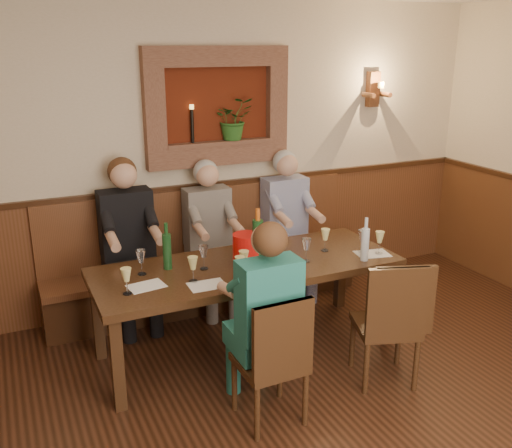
{
  "coord_description": "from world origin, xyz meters",
  "views": [
    {
      "loc": [
        -1.68,
        -1.96,
        2.41
      ],
      "look_at": [
        0.1,
        1.9,
        1.05
      ],
      "focal_mm": 40.0,
      "sensor_mm": 36.0,
      "label": 1
    }
  ],
  "objects": [
    {
      "name": "room_shell",
      "position": [
        0.0,
        0.0,
        1.89
      ],
      "size": [
        6.04,
        6.04,
        2.82
      ],
      "color": "beige",
      "rests_on": "ground"
    },
    {
      "name": "wainscoting",
      "position": [
        0.0,
        -0.0,
        0.59
      ],
      "size": [
        6.02,
        6.02,
        1.15
      ],
      "color": "#583219",
      "rests_on": "ground"
    },
    {
      "name": "wall_niche",
      "position": [
        0.24,
        2.94,
        1.81
      ],
      "size": [
        1.36,
        0.3,
        1.06
      ],
      "color": "#561B0C",
      "rests_on": "ground"
    },
    {
      "name": "wall_sconce",
      "position": [
        1.9,
        2.93,
        1.94
      ],
      "size": [
        0.25,
        0.2,
        0.35
      ],
      "color": "#583219",
      "rests_on": "ground"
    },
    {
      "name": "dining_table",
      "position": [
        0.0,
        1.85,
        0.68
      ],
      "size": [
        2.4,
        0.9,
        0.75
      ],
      "color": "black",
      "rests_on": "ground"
    },
    {
      "name": "bench",
      "position": [
        0.0,
        2.79,
        0.33
      ],
      "size": [
        3.0,
        0.45,
        1.11
      ],
      "color": "#381E0F",
      "rests_on": "ground"
    },
    {
      "name": "chair_near_left",
      "position": [
        -0.23,
        0.95,
        0.27
      ],
      "size": [
        0.42,
        0.42,
        0.92
      ],
      "rotation": [
        0.0,
        0.0,
        0.02
      ],
      "color": "black",
      "rests_on": "ground"
    },
    {
      "name": "chair_near_right",
      "position": [
        0.74,
        1.02,
        0.28
      ],
      "size": [
        0.54,
        0.54,
        0.96
      ],
      "rotation": [
        0.0,
        0.0,
        -0.32
      ],
      "color": "black",
      "rests_on": "ground"
    },
    {
      "name": "person_bench_left",
      "position": [
        -0.73,
        2.69,
        0.62
      ],
      "size": [
        0.45,
        0.55,
        1.49
      ],
      "color": "black",
      "rests_on": "ground"
    },
    {
      "name": "person_bench_mid",
      "position": [
        0.01,
        2.69,
        0.58
      ],
      "size": [
        0.41,
        0.51,
        1.41
      ],
      "color": "#4F4B48",
      "rests_on": "ground"
    },
    {
      "name": "person_bench_right",
      "position": [
        0.81,
        2.69,
        0.59
      ],
      "size": [
        0.42,
        0.52,
        1.44
      ],
      "color": "navy",
      "rests_on": "ground"
    },
    {
      "name": "person_chair_front",
      "position": [
        -0.23,
        1.07,
        0.57
      ],
      "size": [
        0.4,
        0.49,
        1.38
      ],
      "color": "#1C5F63",
      "rests_on": "ground"
    },
    {
      "name": "spittoon_bucket",
      "position": [
        -0.0,
        1.85,
        0.87
      ],
      "size": [
        0.25,
        0.25,
        0.24
      ],
      "primitive_type": "cylinder",
      "rotation": [
        0.0,
        0.0,
        -0.15
      ],
      "color": "red",
      "rests_on": "dining_table"
    },
    {
      "name": "wine_bottle_green_a",
      "position": [
        0.07,
        1.81,
        0.94
      ],
      "size": [
        0.08,
        0.08,
        0.45
      ],
      "rotation": [
        0.0,
        0.0,
        -0.01
      ],
      "color": "#19471E",
      "rests_on": "dining_table"
    },
    {
      "name": "wine_bottle_green_b",
      "position": [
        -0.59,
        2.02,
        0.9
      ],
      "size": [
        0.07,
        0.07,
        0.37
      ],
      "rotation": [
        0.0,
        0.0,
        -0.03
      ],
      "color": "#19471E",
      "rests_on": "dining_table"
    },
    {
      "name": "water_bottle",
      "position": [
        0.88,
        1.53,
        0.89
      ],
      "size": [
        0.07,
        0.07,
        0.35
      ],
      "rotation": [
        0.0,
        0.0,
        -0.16
      ],
      "color": "silver",
      "rests_on": "dining_table"
    },
    {
      "name": "tasting_sheet_a",
      "position": [
        -0.83,
        1.76,
        0.75
      ],
      "size": [
        0.28,
        0.21,
        0.0
      ],
      "primitive_type": "cube",
      "rotation": [
        0.0,
        0.0,
        0.14
      ],
      "color": "white",
      "rests_on": "dining_table"
    },
    {
      "name": "tasting_sheet_b",
      "position": [
        0.13,
        1.75,
        0.75
      ],
      "size": [
        0.28,
        0.21,
        0.0
      ],
      "primitive_type": "cube",
      "rotation": [
        0.0,
        0.0,
        -0.09
      ],
      "color": "white",
      "rests_on": "dining_table"
    },
    {
      "name": "tasting_sheet_c",
      "position": [
        1.02,
        1.62,
        0.75
      ],
      "size": [
        0.3,
        0.24,
        0.0
      ],
      "primitive_type": "cube",
      "rotation": [
        0.0,
        0.0,
        -0.2
      ],
      "color": "white",
      "rests_on": "dining_table"
    },
    {
      "name": "tasting_sheet_d",
      "position": [
        -0.43,
        1.59,
        0.75
      ],
      "size": [
        0.27,
        0.2,
        0.0
      ],
      "primitive_type": "cube",
      "rotation": [
        0.0,
        0.0,
        -0.03
      ],
      "color": "white",
      "rests_on": "dining_table"
    },
    {
      "name": "wine_glass_0",
      "position": [
        -0.98,
        1.68,
        0.85
      ],
      "size": [
        0.08,
        0.08,
        0.19
      ],
      "primitive_type": null,
      "color": "#EFE78F",
      "rests_on": "dining_table"
    },
    {
      "name": "wine_glass_1",
      "position": [
        -0.8,
        1.99,
        0.85
      ],
      "size": [
        0.08,
        0.08,
        0.19
      ],
      "primitive_type": null,
      "color": "white",
      "rests_on": "dining_table"
    },
    {
      "name": "wine_glass_2",
      "position": [
        -0.49,
        1.7,
        0.85
      ],
      "size": [
        0.08,
        0.08,
        0.19
      ],
      "primitive_type": null,
      "color": "#EFE78F",
      "rests_on": "dining_table"
    },
    {
      "name": "wine_glass_3",
      "position": [
        -0.34,
        1.89,
        0.85
      ],
      "size": [
        0.08,
        0.08,
        0.19
      ],
      "primitive_type": null,
      "color": "white",
      "rests_on": "dining_table"
    },
    {
      "name": "wine_glass_4",
      "position": [
        -0.11,
        1.65,
        0.85
      ],
      "size": [
        0.08,
        0.08,
        0.19
      ],
      "primitive_type": null,
      "color": "#EFE78F",
      "rests_on": "dining_table"
    },
    {
      "name": "wine_glass_5",
      "position": [
        0.16,
        1.93,
        0.85
      ],
      "size": [
        0.08,
        0.08,
        0.19
      ],
      "primitive_type": null,
      "color": "#EFE78F",
      "rests_on": "dining_table"
    },
    {
      "name": "wine_glass_6",
      "position": [
        0.44,
        1.7,
        0.85
      ],
      "size": [
        0.08,
        0.08,
        0.19
      ],
      "primitive_type": null,
      "color": "white",
      "rests_on": "dining_table"
    },
    {
      "name": "wine_glass_7",
      "position": [
        0.71,
        1.85,
        0.85
      ],
      "size": [
        0.08,
        0.08,
        0.19
      ],
      "primitive_type": null,
      "color": "#EFE78F",
      "rests_on": "dining_table"
    },
    {
      "name": "wine_glass_8",
      "position": [
        0.97,
        1.69,
        0.85
      ],
      "size": [
        0.08,
        0.08,
        0.19
      ],
      "primitive_type": null,
      "color": "white",
      "rests_on": "dining_table"
    },
    {
      "name": "wine_glass_9",
      "position": [
        -0.19,
        1.56,
        0.85
      ],
      "size": [
        0.08,
        0.08,
        0.19
      ],
      "primitive_type": null,
      "color": "#EFE78F",
      "rests_on": "dining_table"
    },
    {
      "name": "wine_glass_10",
      "position": [
        1.07,
        1.6,
        0.85
      ],
      "size": [
        0.08,
        0.08,
        0.19
      ],
      "primitive_type": null,
      "color": "#EFE78F",
      "rests_on": "dining_table"
    }
  ]
}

